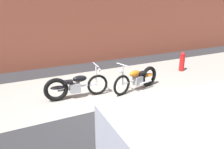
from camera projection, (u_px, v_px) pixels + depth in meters
name	position (u px, v px, depth m)	size (l,w,h in m)	color
ground_plane	(119.00, 106.00, 6.10)	(80.00, 80.00, 0.00)	#2D2D30
sidewalk_slab	(96.00, 86.00, 7.58)	(36.00, 3.50, 0.01)	#9E998E
brick_building_wall	(65.00, 1.00, 9.59)	(36.00, 0.50, 5.90)	brown
motorcycle_black	(72.00, 86.00, 6.45)	(2.01, 0.58, 1.03)	black
motorcycle_orange	(139.00, 78.00, 7.17)	(1.98, 0.70, 1.03)	black
fire_hydrant	(182.00, 62.00, 9.24)	(0.22, 0.22, 0.84)	red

